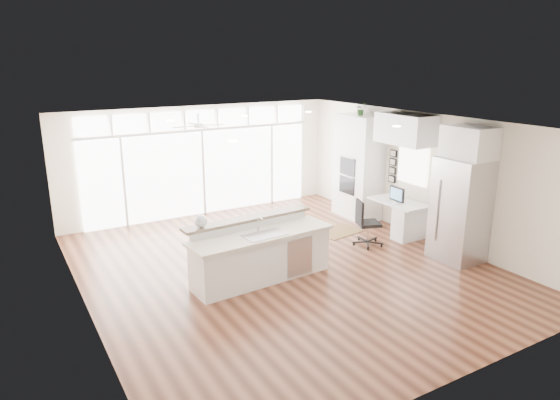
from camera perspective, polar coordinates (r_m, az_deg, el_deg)
floor at (r=9.49m, az=0.48°, el=-7.74°), size 7.00×8.00×0.02m
ceiling at (r=8.76m, az=0.52°, el=8.73°), size 7.00×8.00×0.02m
wall_back at (r=12.53m, az=-8.98°, el=4.48°), size 7.00×0.04×2.70m
wall_front at (r=6.15m, az=20.25°, el=-8.57°), size 7.00×0.04×2.70m
wall_left at (r=7.90m, az=-21.88°, el=-3.31°), size 0.04×8.00×2.70m
wall_right at (r=11.18m, az=16.09°, el=2.66°), size 0.04×8.00×2.70m
glass_wall at (r=12.54m, az=-8.82°, el=3.09°), size 5.80×0.06×2.08m
transom_row at (r=12.32m, az=-9.08°, el=9.13°), size 5.90×0.06×0.40m
desk_window at (r=11.31m, az=14.94°, el=3.94°), size 0.04×0.85×0.85m
ceiling_fan at (r=11.07m, az=-9.32°, el=8.89°), size 1.16×1.16×0.32m
recessed_lights at (r=8.93m, az=-0.15°, el=8.74°), size 3.40×3.00×0.02m
oven_cabinet at (r=12.26m, az=8.93°, el=3.75°), size 0.64×1.20×2.50m
desk_nook at (r=11.38m, az=13.34°, el=-1.99°), size 0.72×1.30×0.76m
upper_cabinets at (r=10.98m, az=14.15°, el=7.88°), size 0.64×1.30×0.64m
refrigerator at (r=10.12m, az=19.89°, el=-1.09°), size 0.76×0.90×2.00m
fridge_cabinet at (r=9.89m, az=20.82°, el=6.19°), size 0.64×0.90×0.60m
framed_photos at (r=11.78m, az=12.76°, el=3.79°), size 0.06×0.22×0.80m
kitchen_island at (r=8.80m, az=-2.10°, el=-5.92°), size 2.70×1.18×1.05m
rug at (r=11.42m, az=6.70°, el=-3.57°), size 1.08×0.85×0.01m
office_chair at (r=10.56m, az=10.09°, el=-2.61°), size 0.64×0.61×0.97m
fishbowl at (r=8.48m, az=-9.03°, el=-2.41°), size 0.26×0.26×0.22m
monitor at (r=11.17m, az=13.23°, el=0.68°), size 0.09×0.43×0.36m
keyboard at (r=11.10m, az=12.53°, el=-0.29°), size 0.14×0.31×0.01m
potted_plant at (r=12.05m, az=9.21°, el=10.09°), size 0.26×0.29×0.22m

